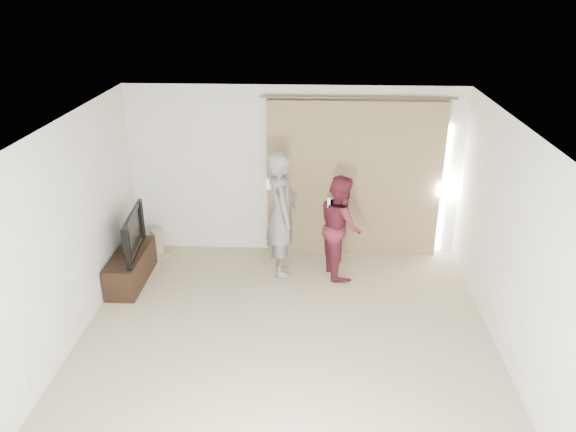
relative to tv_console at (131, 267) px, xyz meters
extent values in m
plane|color=tan|center=(2.27, -1.60, -0.23)|extent=(5.50, 5.50, 0.00)
cube|color=white|center=(2.27, 1.15, 1.07)|extent=(5.00, 0.04, 2.60)
cube|color=white|center=(-0.23, -1.60, 1.07)|extent=(0.04, 5.50, 2.60)
cube|color=white|center=(-0.22, -1.20, 0.97)|extent=(0.02, 0.08, 0.12)
cube|color=white|center=(-0.22, -2.50, 0.07)|extent=(0.02, 0.08, 0.12)
cube|color=silver|center=(2.27, -1.60, 2.37)|extent=(5.00, 5.50, 0.01)
cube|color=#94825B|center=(3.17, 1.08, 0.97)|extent=(2.60, 0.10, 2.40)
cylinder|color=brown|center=(3.17, 1.08, 2.21)|extent=(2.80, 0.03, 0.03)
cube|color=white|center=(4.53, 1.12, 0.82)|extent=(0.08, 0.04, 2.00)
cube|color=black|center=(0.00, 0.00, 0.00)|extent=(0.41, 1.18, 0.45)
imported|color=black|center=(0.00, 0.00, 0.53)|extent=(0.24, 1.06, 0.61)
cylinder|color=tan|center=(0.17, 0.80, -0.20)|extent=(0.34, 0.34, 0.06)
cylinder|color=tan|center=(0.17, 0.80, 0.03)|extent=(0.19, 0.19, 0.40)
imported|color=slate|center=(2.12, 0.40, 0.69)|extent=(0.55, 0.74, 1.84)
cube|color=white|center=(1.94, 0.30, 1.19)|extent=(0.04, 0.04, 0.14)
cube|color=white|center=(1.94, 0.52, 1.06)|extent=(0.05, 0.05, 0.09)
imported|color=maroon|center=(2.96, 0.40, 0.53)|extent=(0.74, 0.85, 1.50)
cube|color=white|center=(2.78, 0.30, 0.93)|extent=(0.04, 0.04, 0.14)
cube|color=white|center=(2.78, 0.52, 0.83)|extent=(0.05, 0.05, 0.09)
camera|label=1|loc=(2.58, -6.88, 3.84)|focal=35.00mm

